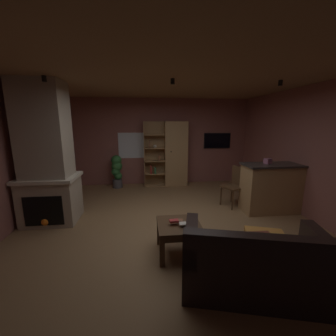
{
  "coord_description": "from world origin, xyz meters",
  "views": [
    {
      "loc": [
        -0.45,
        -3.63,
        1.9
      ],
      "look_at": [
        0.0,
        0.4,
        1.05
      ],
      "focal_mm": 22.83,
      "sensor_mm": 36.0,
      "label": 1
    }
  ],
  "objects_px": {
    "kitchen_bar_counter": "(276,188)",
    "tissue_box": "(268,161)",
    "table_book_2": "(174,221)",
    "potted_floor_plant": "(117,170)",
    "dining_chair": "(235,184)",
    "coffee_table": "(179,230)",
    "wall_mounted_tv": "(217,141)",
    "table_book_1": "(183,224)",
    "leather_couch": "(255,264)",
    "table_book_0": "(179,221)",
    "stone_fireplace": "(47,161)",
    "bookshelf_cabinet": "(173,154)"
  },
  "relations": [
    {
      "from": "bookshelf_cabinet",
      "to": "coffee_table",
      "type": "height_order",
      "value": "bookshelf_cabinet"
    },
    {
      "from": "bookshelf_cabinet",
      "to": "kitchen_bar_counter",
      "type": "xyz_separation_m",
      "value": [
        1.95,
        -2.29,
        -0.44
      ]
    },
    {
      "from": "kitchen_bar_counter",
      "to": "table_book_0",
      "type": "xyz_separation_m",
      "value": [
        -2.34,
        -1.24,
        -0.05
      ]
    },
    {
      "from": "table_book_0",
      "to": "table_book_2",
      "type": "xyz_separation_m",
      "value": [
        -0.08,
        -0.09,
        0.04
      ]
    },
    {
      "from": "table_book_0",
      "to": "potted_floor_plant",
      "type": "bearing_deg",
      "value": 110.81
    },
    {
      "from": "table_book_2",
      "to": "wall_mounted_tv",
      "type": "xyz_separation_m",
      "value": [
        1.94,
        3.84,
        0.83
      ]
    },
    {
      "from": "stone_fireplace",
      "to": "table_book_0",
      "type": "bearing_deg",
      "value": -28.91
    },
    {
      "from": "coffee_table",
      "to": "dining_chair",
      "type": "distance_m",
      "value": 2.37
    },
    {
      "from": "table_book_1",
      "to": "table_book_2",
      "type": "bearing_deg",
      "value": 151.84
    },
    {
      "from": "leather_couch",
      "to": "table_book_1",
      "type": "distance_m",
      "value": 1.03
    },
    {
      "from": "stone_fireplace",
      "to": "dining_chair",
      "type": "height_order",
      "value": "stone_fireplace"
    },
    {
      "from": "kitchen_bar_counter",
      "to": "potted_floor_plant",
      "type": "height_order",
      "value": "kitchen_bar_counter"
    },
    {
      "from": "stone_fireplace",
      "to": "potted_floor_plant",
      "type": "bearing_deg",
      "value": 65.26
    },
    {
      "from": "stone_fireplace",
      "to": "table_book_2",
      "type": "distance_m",
      "value": 2.69
    },
    {
      "from": "stone_fireplace",
      "to": "potted_floor_plant",
      "type": "xyz_separation_m",
      "value": [
        1.0,
        2.17,
        -0.66
      ]
    },
    {
      "from": "table_book_2",
      "to": "potted_floor_plant",
      "type": "bearing_deg",
      "value": 109.16
    },
    {
      "from": "table_book_0",
      "to": "dining_chair",
      "type": "xyz_separation_m",
      "value": [
        1.6,
        1.66,
        0.05
      ]
    },
    {
      "from": "stone_fireplace",
      "to": "leather_couch",
      "type": "bearing_deg",
      "value": -34.64
    },
    {
      "from": "stone_fireplace",
      "to": "leather_couch",
      "type": "height_order",
      "value": "stone_fireplace"
    },
    {
      "from": "dining_chair",
      "to": "wall_mounted_tv",
      "type": "relative_size",
      "value": 1.08
    },
    {
      "from": "coffee_table",
      "to": "wall_mounted_tv",
      "type": "bearing_deg",
      "value": 64.06
    },
    {
      "from": "tissue_box",
      "to": "table_book_1",
      "type": "relative_size",
      "value": 1.16
    },
    {
      "from": "wall_mounted_tv",
      "to": "tissue_box",
      "type": "bearing_deg",
      "value": -83.73
    },
    {
      "from": "kitchen_bar_counter",
      "to": "tissue_box",
      "type": "relative_size",
      "value": 12.25
    },
    {
      "from": "tissue_box",
      "to": "table_book_1",
      "type": "xyz_separation_m",
      "value": [
        -2.09,
        -1.45,
        -0.61
      ]
    },
    {
      "from": "kitchen_bar_counter",
      "to": "dining_chair",
      "type": "xyz_separation_m",
      "value": [
        -0.74,
        0.41,
        -0.0
      ]
    },
    {
      "from": "table_book_2",
      "to": "table_book_0",
      "type": "bearing_deg",
      "value": 47.35
    },
    {
      "from": "dining_chair",
      "to": "kitchen_bar_counter",
      "type": "bearing_deg",
      "value": -29.23
    },
    {
      "from": "kitchen_bar_counter",
      "to": "table_book_2",
      "type": "xyz_separation_m",
      "value": [
        -2.42,
        -1.33,
        -0.01
      ]
    },
    {
      "from": "tissue_box",
      "to": "coffee_table",
      "type": "relative_size",
      "value": 0.19
    },
    {
      "from": "table_book_0",
      "to": "wall_mounted_tv",
      "type": "relative_size",
      "value": 0.15
    },
    {
      "from": "potted_floor_plant",
      "to": "stone_fireplace",
      "type": "bearing_deg",
      "value": -114.74
    },
    {
      "from": "kitchen_bar_counter",
      "to": "dining_chair",
      "type": "bearing_deg",
      "value": 150.77
    },
    {
      "from": "coffee_table",
      "to": "table_book_1",
      "type": "height_order",
      "value": "table_book_1"
    },
    {
      "from": "tissue_box",
      "to": "table_book_2",
      "type": "relative_size",
      "value": 0.94
    },
    {
      "from": "bookshelf_cabinet",
      "to": "table_book_2",
      "type": "distance_m",
      "value": 3.68
    },
    {
      "from": "table_book_2",
      "to": "potted_floor_plant",
      "type": "distance_m",
      "value": 3.74
    },
    {
      "from": "potted_floor_plant",
      "to": "wall_mounted_tv",
      "type": "distance_m",
      "value": 3.28
    },
    {
      "from": "leather_couch",
      "to": "coffee_table",
      "type": "relative_size",
      "value": 2.88
    },
    {
      "from": "stone_fireplace",
      "to": "bookshelf_cabinet",
      "type": "distance_m",
      "value": 3.53
    },
    {
      "from": "tissue_box",
      "to": "dining_chair",
      "type": "distance_m",
      "value": 0.86
    },
    {
      "from": "kitchen_bar_counter",
      "to": "table_book_2",
      "type": "height_order",
      "value": "kitchen_bar_counter"
    },
    {
      "from": "leather_couch",
      "to": "table_book_1",
      "type": "relative_size",
      "value": 17.36
    },
    {
      "from": "coffee_table",
      "to": "potted_floor_plant",
      "type": "bearing_deg",
      "value": 110.33
    },
    {
      "from": "stone_fireplace",
      "to": "kitchen_bar_counter",
      "type": "bearing_deg",
      "value": -0.37
    },
    {
      "from": "bookshelf_cabinet",
      "to": "coffee_table",
      "type": "xyz_separation_m",
      "value": [
        -0.4,
        -3.61,
        -0.59
      ]
    },
    {
      "from": "potted_floor_plant",
      "to": "wall_mounted_tv",
      "type": "bearing_deg",
      "value": 5.54
    },
    {
      "from": "table_book_1",
      "to": "coffee_table",
      "type": "bearing_deg",
      "value": 118.77
    },
    {
      "from": "bookshelf_cabinet",
      "to": "table_book_0",
      "type": "height_order",
      "value": "bookshelf_cabinet"
    },
    {
      "from": "table_book_0",
      "to": "potted_floor_plant",
      "type": "distance_m",
      "value": 3.68
    }
  ]
}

